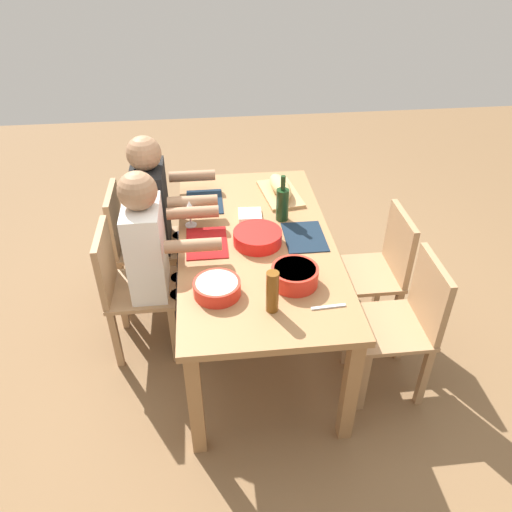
% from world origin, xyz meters
% --- Properties ---
extents(ground_plane, '(8.00, 8.00, 0.00)m').
position_xyz_m(ground_plane, '(0.00, 0.00, 0.00)').
color(ground_plane, brown).
extents(dining_table, '(1.71, 0.88, 0.74)m').
position_xyz_m(dining_table, '(0.00, 0.00, 0.65)').
color(dining_table, '#9E7044').
rests_on(dining_table, ground_plane).
extents(chair_near_center, '(0.40, 0.40, 0.85)m').
position_xyz_m(chair_near_center, '(0.00, -0.76, 0.48)').
color(chair_near_center, '#A87F56').
rests_on(chair_near_center, ground_plane).
extents(diner_near_center, '(0.41, 0.53, 1.20)m').
position_xyz_m(diner_near_center, '(0.00, -0.58, 0.70)').
color(diner_near_center, '#2D2D38').
rests_on(diner_near_center, ground_plane).
extents(chair_far_right, '(0.40, 0.40, 0.85)m').
position_xyz_m(chair_far_right, '(0.47, 0.76, 0.48)').
color(chair_far_right, '#A87F56').
rests_on(chair_far_right, ground_plane).
extents(chair_far_center, '(0.40, 0.40, 0.85)m').
position_xyz_m(chair_far_center, '(0.00, 0.76, 0.48)').
color(chair_far_center, '#A87F56').
rests_on(chair_far_center, ground_plane).
extents(chair_near_left, '(0.40, 0.40, 0.85)m').
position_xyz_m(chair_near_left, '(-0.47, -0.76, 0.48)').
color(chair_near_left, '#A87F56').
rests_on(chair_near_left, ground_plane).
extents(diner_near_left, '(0.41, 0.53, 1.20)m').
position_xyz_m(diner_near_left, '(-0.47, -0.58, 0.70)').
color(diner_near_left, '#2D2D38').
rests_on(diner_near_left, ground_plane).
extents(serving_bowl_greens, '(0.24, 0.24, 0.10)m').
position_xyz_m(serving_bowl_greens, '(0.41, 0.15, 0.79)').
color(serving_bowl_greens, red).
rests_on(serving_bowl_greens, dining_table).
extents(serving_bowl_fruit, '(0.27, 0.27, 0.08)m').
position_xyz_m(serving_bowl_fruit, '(0.03, 0.01, 0.78)').
color(serving_bowl_fruit, red).
rests_on(serving_bowl_fruit, dining_table).
extents(serving_bowl_pasta, '(0.23, 0.23, 0.07)m').
position_xyz_m(serving_bowl_pasta, '(0.45, -0.24, 0.78)').
color(serving_bowl_pasta, red).
rests_on(serving_bowl_pasta, dining_table).
extents(cutting_board, '(0.43, 0.27, 0.02)m').
position_xyz_m(cutting_board, '(-0.51, 0.22, 0.75)').
color(cutting_board, tan).
rests_on(cutting_board, dining_table).
extents(bread_loaf, '(0.33, 0.15, 0.09)m').
position_xyz_m(bread_loaf, '(-0.51, 0.22, 0.81)').
color(bread_loaf, tan).
rests_on(bread_loaf, cutting_board).
extents(wine_bottle, '(0.08, 0.08, 0.29)m').
position_xyz_m(wine_bottle, '(-0.21, 0.18, 0.85)').
color(wine_bottle, '#193819').
rests_on(wine_bottle, dining_table).
extents(beer_bottle, '(0.06, 0.06, 0.22)m').
position_xyz_m(beer_bottle, '(0.60, 0.01, 0.85)').
color(beer_bottle, brown).
rests_on(beer_bottle, dining_table).
extents(wine_glass, '(0.08, 0.08, 0.17)m').
position_xyz_m(wine_glass, '(-0.20, -0.37, 0.86)').
color(wine_glass, silver).
rests_on(wine_glass, dining_table).
extents(placemat_near_center, '(0.32, 0.23, 0.01)m').
position_xyz_m(placemat_near_center, '(0.00, -0.28, 0.74)').
color(placemat_near_center, maroon).
rests_on(placemat_near_center, dining_table).
extents(fork_far_right, '(0.03, 0.17, 0.01)m').
position_xyz_m(fork_far_right, '(0.61, 0.28, 0.74)').
color(fork_far_right, silver).
rests_on(fork_far_right, dining_table).
extents(placemat_far_center, '(0.32, 0.23, 0.01)m').
position_xyz_m(placemat_far_center, '(0.00, 0.28, 0.74)').
color(placemat_far_center, '#142333').
rests_on(placemat_far_center, dining_table).
extents(placemat_near_left, '(0.32, 0.23, 0.01)m').
position_xyz_m(placemat_near_left, '(-0.47, -0.28, 0.74)').
color(placemat_near_left, '#142333').
rests_on(placemat_near_left, dining_table).
extents(napkin_stack, '(0.15, 0.15, 0.02)m').
position_xyz_m(napkin_stack, '(-0.27, -0.01, 0.75)').
color(napkin_stack, white).
rests_on(napkin_stack, dining_table).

